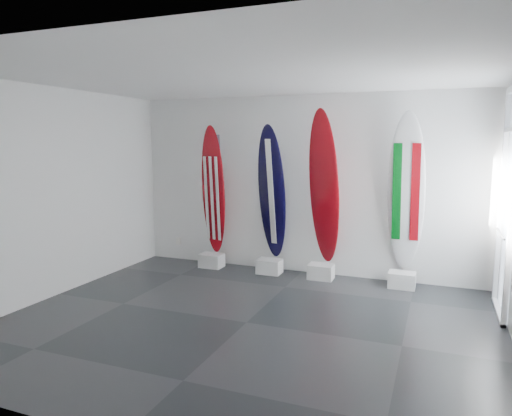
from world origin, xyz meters
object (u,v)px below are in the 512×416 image
at_px(surfboard_navy, 272,193).
at_px(surfboard_swiss, 324,187).
at_px(surfboard_usa, 213,190).
at_px(surfboard_italy, 406,193).

bearing_deg(surfboard_navy, surfboard_swiss, 11.62).
bearing_deg(surfboard_swiss, surfboard_usa, -158.36).
height_order(surfboard_usa, surfboard_navy, surfboard_navy).
xyz_separation_m(surfboard_navy, surfboard_swiss, (0.89, 0.00, 0.12)).
bearing_deg(surfboard_usa, surfboard_italy, 13.27).
xyz_separation_m(surfboard_usa, surfboard_swiss, (2.00, 0.00, 0.12)).
height_order(surfboard_swiss, surfboard_italy, surfboard_swiss).
distance_m(surfboard_usa, surfboard_italy, 3.27).
height_order(surfboard_usa, surfboard_italy, surfboard_italy).
distance_m(surfboard_swiss, surfboard_italy, 1.27).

